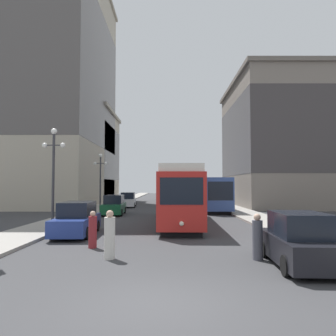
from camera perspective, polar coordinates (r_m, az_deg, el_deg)
ground_plane at (r=8.13m, az=-2.28°, el=-22.79°), size 200.00×200.00×0.00m
sidewalk_left at (r=48.36m, az=-9.52°, el=-6.13°), size 2.98×120.00×0.15m
sidewalk_right at (r=48.27m, az=8.52°, el=-6.14°), size 2.98×120.00×0.15m
streetcar at (r=23.42m, az=1.92°, el=-4.59°), size 2.94×13.83×3.89m
transit_bus at (r=36.07m, az=7.41°, el=-4.25°), size 2.60×12.73×3.45m
parked_car_left_near at (r=18.81m, az=-15.84°, el=-8.71°), size 2.02×4.98×1.82m
parked_car_left_mid at (r=41.21m, az=-7.21°, el=-5.63°), size 2.05×5.01×1.82m
parked_car_right_far at (r=12.15m, az=21.88°, el=-11.84°), size 2.04×4.28×1.82m
parked_car_left_far at (r=30.74m, az=-9.64°, el=-6.51°), size 1.99×4.85×1.82m
pedestrian_crossing_near at (r=14.87m, az=-13.25°, el=-10.66°), size 0.36×0.36×1.61m
pedestrian_crossing_far at (r=12.58m, az=-10.38°, el=-11.69°), size 0.41×0.41×1.81m
pedestrian_on_sidewalk at (r=12.69m, az=15.27°, el=-11.81°), size 0.38×0.38×1.69m
lamp_post_left_near at (r=20.78m, az=-19.63°, el=0.82°), size 1.41×0.36×6.03m
lamp_post_left_far at (r=33.92m, az=-11.95°, el=-0.91°), size 1.41×0.36×5.82m
building_left_corner at (r=49.96m, az=-20.02°, el=13.43°), size 15.00×23.39×32.42m
building_left_midblock at (r=57.20m, az=-17.55°, el=2.10°), size 16.14×14.93×15.00m
building_right_corner at (r=46.47m, az=20.79°, el=4.24°), size 16.26×18.51×16.47m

